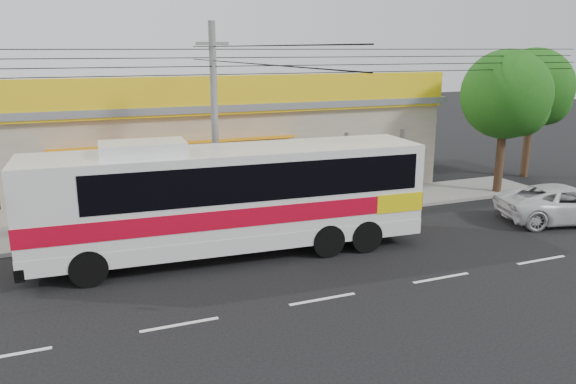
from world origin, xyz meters
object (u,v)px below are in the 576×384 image
object	(u,v)px
white_car	(566,204)
tree_far	(509,98)
tree_near	(535,91)
coach_bus	(236,193)
utility_pole	(213,61)

from	to	relation	value
white_car	tree_far	bearing A→B (deg)	6.17
white_car	tree_near	size ratio (longest dim) A/B	0.78
coach_bus	utility_pole	world-z (taller)	utility_pole
tree_far	tree_near	bearing A→B (deg)	31.22
utility_pole	tree_far	size ratio (longest dim) A/B	5.00
tree_near	utility_pole	bearing A→B (deg)	-170.13
white_car	tree_far	world-z (taller)	tree_far
coach_bus	tree_far	distance (m)	14.62
coach_bus	tree_far	xyz separation A→B (m)	(14.08, 3.05, 2.45)
white_car	utility_pole	xyz separation A→B (m)	(-13.39, 3.75, 5.63)
tree_near	white_car	bearing A→B (deg)	-124.71
tree_near	coach_bus	bearing A→B (deg)	-163.11
white_car	tree_far	distance (m)	5.93
coach_bus	tree_near	distance (m)	19.14
utility_pole	tree_far	distance (m)	14.24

